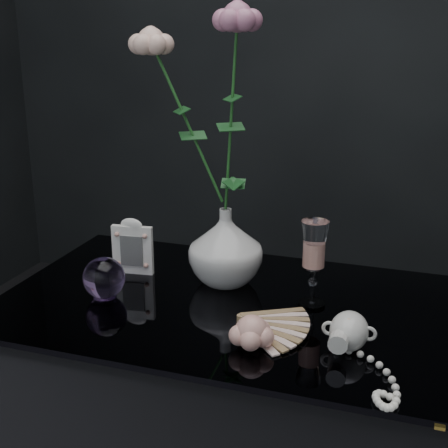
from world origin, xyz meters
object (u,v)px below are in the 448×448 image
(paperweight, at_px, (104,278))
(pearl_jar, at_px, (349,329))
(picture_frame, at_px, (133,246))
(loose_rose, at_px, (252,332))
(vase, at_px, (226,247))
(wine_glass, at_px, (313,264))

(paperweight, distance_m, pearl_jar, 0.51)
(picture_frame, height_order, pearl_jar, picture_frame)
(loose_rose, bearing_deg, vase, 125.19)
(paperweight, height_order, pearl_jar, paperweight)
(vase, bearing_deg, loose_rose, -62.39)
(vase, height_order, picture_frame, vase)
(paperweight, bearing_deg, picture_frame, 91.27)
(wine_glass, bearing_deg, loose_rose, -108.39)
(vase, relative_size, wine_glass, 0.94)
(paperweight, relative_size, pearl_jar, 0.36)
(picture_frame, xyz_separation_m, paperweight, (0.00, -0.14, -0.02))
(picture_frame, height_order, loose_rose, picture_frame)
(wine_glass, relative_size, loose_rose, 1.02)
(vase, relative_size, loose_rose, 0.96)
(wine_glass, distance_m, paperweight, 0.43)
(wine_glass, height_order, picture_frame, wine_glass)
(vase, xyz_separation_m, pearl_jar, (0.30, -0.20, -0.05))
(wine_glass, height_order, paperweight, wine_glass)
(wine_glass, height_order, pearl_jar, wine_glass)
(vase, xyz_separation_m, picture_frame, (-0.22, -0.01, -0.02))
(pearl_jar, bearing_deg, loose_rose, -163.61)
(vase, height_order, wine_glass, wine_glass)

